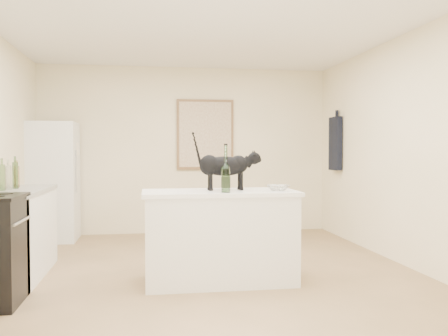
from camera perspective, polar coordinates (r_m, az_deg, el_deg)
floor at (r=5.04m, az=-2.00°, el=-12.78°), size 5.50×5.50×0.00m
ceiling at (r=5.05m, az=-2.04°, el=17.09°), size 5.50×5.50×0.00m
wall_back at (r=7.61m, az=-4.51°, el=2.10°), size 4.50×0.00×4.50m
wall_front at (r=2.17m, az=6.75°, el=2.36°), size 4.50×0.00×4.50m
wall_right at (r=5.61m, az=21.47°, el=2.01°), size 0.00×5.50×5.50m
island_base at (r=4.77m, az=-0.51°, el=-8.34°), size 1.44×0.67×0.86m
island_top at (r=4.71m, az=-0.51°, el=-2.95°), size 1.50×0.70×0.04m
left_cabinets at (r=5.38m, az=-23.67°, el=-7.31°), size 0.60×1.40×0.86m
left_countertop at (r=5.33m, az=-23.74°, el=-2.53°), size 0.62×1.44×0.04m
fridge at (r=7.33m, az=-19.63°, el=-1.52°), size 0.68×0.68×1.70m
artwork_frame at (r=7.61m, az=-2.24°, el=3.99°), size 0.90×0.03×1.10m
artwork_canvas at (r=7.60m, az=-2.22°, el=3.99°), size 0.82×0.00×1.02m
hanging_garment at (r=7.43m, az=13.05°, el=2.83°), size 0.08×0.34×0.80m
black_cat at (r=4.76m, az=0.05°, el=-0.07°), size 0.62×0.21×0.43m
wine_bottle at (r=4.49m, az=0.21°, el=-0.35°), size 0.10×0.10×0.40m
glass_bowl at (r=4.73m, az=6.40°, el=-2.36°), size 0.25×0.25×0.06m
fridge_paper at (r=7.26m, az=-17.00°, el=2.18°), size 0.03×0.14×0.18m
counter_bottle_cluster at (r=5.33m, az=-23.97°, el=-0.96°), size 0.12×0.51×0.27m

